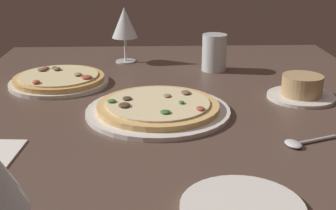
{
  "coord_description": "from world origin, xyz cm",
  "views": [
    {
      "loc": [
        89.01,
        -5.54,
        40.17
      ],
      "look_at": [
        -3.09,
        -2.09,
        7.0
      ],
      "focal_mm": 48.89,
      "sensor_mm": 36.0,
      "label": 1
    }
  ],
  "objects": [
    {
      "name": "pizza_side",
      "position": [
        -29.03,
        -30.25,
        5.23
      ],
      "size": [
        26.27,
        26.27,
        3.4
      ],
      "color": "silver",
      "rests_on": "dining_table"
    },
    {
      "name": "dining_table",
      "position": [
        0.0,
        0.0,
        2.0
      ],
      "size": [
        150.0,
        110.0,
        4.0
      ],
      "primitive_type": "cube",
      "color": "brown",
      "rests_on": "ground"
    },
    {
      "name": "side_plate",
      "position": [
        33.43,
        7.13,
        4.45
      ],
      "size": [
        17.92,
        17.92,
        0.9
      ],
      "primitive_type": "cylinder",
      "color": "silver",
      "rests_on": "dining_table"
    },
    {
      "name": "pizza_main",
      "position": [
        -6.19,
        -4.19,
        5.17
      ],
      "size": [
        32.07,
        32.07,
        3.24
      ],
      "color": "silver",
      "rests_on": "dining_table"
    },
    {
      "name": "wine_glass_near",
      "position": [
        -52.49,
        -13.68,
        16.07
      ],
      "size": [
        8.06,
        8.06,
        17.13
      ],
      "color": "silver",
      "rests_on": "dining_table"
    },
    {
      "name": "water_glass",
      "position": [
        -41.55,
        12.92,
        8.9
      ],
      "size": [
        7.19,
        7.19,
        10.67
      ],
      "color": "silver",
      "rests_on": "dining_table"
    },
    {
      "name": "spoon",
      "position": [
        11.74,
        22.14,
        4.45
      ],
      "size": [
        6.2,
        11.36,
        1.0
      ],
      "color": "silver",
      "rests_on": "dining_table"
    },
    {
      "name": "ramekin_on_saucer",
      "position": [
        -15.23,
        30.84,
        6.38
      ],
      "size": [
        16.37,
        16.37,
        5.74
      ],
      "color": "silver",
      "rests_on": "dining_table"
    }
  ]
}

